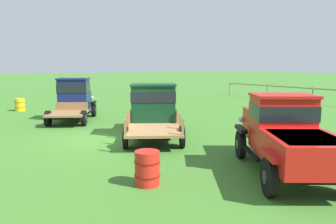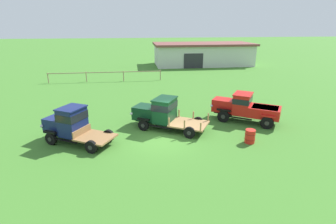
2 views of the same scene
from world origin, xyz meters
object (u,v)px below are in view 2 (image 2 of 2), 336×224
(farm_shed, at_px, (203,54))
(vintage_truck_second_in_line, at_px, (162,112))
(vintage_truck_midrow_center, at_px, (245,107))
(vintage_truck_foreground_near, at_px, (71,124))
(oil_drum_near_fence, at_px, (250,136))

(farm_shed, bearing_deg, vintage_truck_second_in_line, -110.12)
(vintage_truck_midrow_center, bearing_deg, farm_shed, 81.71)
(farm_shed, height_order, vintage_truck_midrow_center, farm_shed)
(vintage_truck_foreground_near, distance_m, vintage_truck_second_in_line, 6.05)
(farm_shed, relative_size, oil_drum_near_fence, 19.86)
(vintage_truck_midrow_center, bearing_deg, oil_drum_near_fence, -107.72)
(farm_shed, relative_size, vintage_truck_foreground_near, 3.53)
(vintage_truck_second_in_line, xyz_separation_m, vintage_truck_midrow_center, (6.36, 0.45, -0.02))
(vintage_truck_foreground_near, bearing_deg, vintage_truck_midrow_center, 9.45)
(farm_shed, xyz_separation_m, oil_drum_near_fence, (-5.27, -31.78, -1.48))
(farm_shed, distance_m, vintage_truck_midrow_center, 28.40)
(vintage_truck_foreground_near, height_order, vintage_truck_second_in_line, vintage_truck_foreground_near)
(vintage_truck_second_in_line, bearing_deg, vintage_truck_foreground_near, -164.82)
(farm_shed, bearing_deg, vintage_truck_foreground_near, -118.41)
(farm_shed, height_order, vintage_truck_foreground_near, farm_shed)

